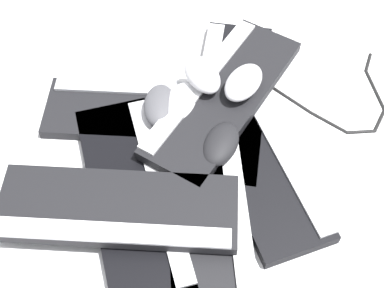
% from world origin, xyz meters
% --- Properties ---
extents(ground_plane, '(3.20, 3.20, 0.00)m').
position_xyz_m(ground_plane, '(0.00, 0.00, 0.00)').
color(ground_plane, white).
extents(keyboard_0, '(0.33, 0.46, 0.03)m').
position_xyz_m(keyboard_0, '(0.11, -0.06, 0.01)').
color(keyboard_0, black).
rests_on(keyboard_0, ground).
extents(keyboard_1, '(0.17, 0.45, 0.03)m').
position_xyz_m(keyboard_1, '(0.04, 0.09, 0.01)').
color(keyboard_1, black).
rests_on(keyboard_1, ground).
extents(keyboard_2, '(0.45, 0.17, 0.03)m').
position_xyz_m(keyboard_2, '(-0.13, 0.03, 0.01)').
color(keyboard_2, black).
rests_on(keyboard_2, ground).
extents(keyboard_3, '(0.30, 0.46, 0.03)m').
position_xyz_m(keyboard_3, '(-0.12, -0.17, 0.01)').
color(keyboard_3, black).
rests_on(keyboard_3, ground).
extents(keyboard_4, '(0.23, 0.46, 0.03)m').
position_xyz_m(keyboard_4, '(0.03, -0.19, 0.01)').
color(keyboard_4, black).
rests_on(keyboard_4, ground).
extents(keyboard_5, '(0.32, 0.46, 0.03)m').
position_xyz_m(keyboard_5, '(0.03, 0.07, 0.04)').
color(keyboard_5, black).
rests_on(keyboard_5, keyboard_1).
extents(keyboard_6, '(0.45, 0.17, 0.03)m').
position_xyz_m(keyboard_6, '(-0.14, -0.22, 0.04)').
color(keyboard_6, black).
rests_on(keyboard_6, keyboard_3).
extents(mouse_0, '(0.09, 0.12, 0.04)m').
position_xyz_m(mouse_0, '(-0.06, 0.04, 0.05)').
color(mouse_0, silver).
rests_on(mouse_0, keyboard_2).
extents(mouse_1, '(0.07, 0.11, 0.04)m').
position_xyz_m(mouse_1, '(-0.10, 0.02, 0.05)').
color(mouse_1, '#4C4C51').
rests_on(mouse_1, keyboard_2).
extents(mouse_2, '(0.11, 0.13, 0.04)m').
position_xyz_m(mouse_2, '(0.07, 0.08, 0.08)').
color(mouse_2, '#B7B7BC').
rests_on(mouse_2, keyboard_5).
extents(mouse_3, '(0.11, 0.13, 0.04)m').
position_xyz_m(mouse_3, '(-0.02, 0.09, 0.08)').
color(mouse_3, '#B7B7BC').
rests_on(mouse_3, keyboard_5).
extents(mouse_4, '(0.09, 0.12, 0.04)m').
position_xyz_m(mouse_4, '(0.04, -0.06, 0.05)').
color(mouse_4, black).
rests_on(mouse_4, keyboard_0).
extents(cable_0, '(0.37, 0.27, 0.01)m').
position_xyz_m(cable_0, '(0.24, 0.15, 0.00)').
color(cable_0, black).
rests_on(cable_0, ground).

